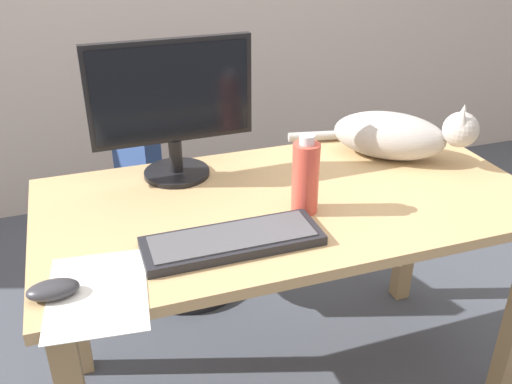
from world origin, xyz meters
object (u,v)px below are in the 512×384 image
object	(u,v)px
keyboard	(233,240)
cat	(396,135)
office_chair	(174,208)
monitor	(172,105)
water_bottle	(305,177)
computer_mouse	(53,290)

from	to	relation	value
keyboard	cat	world-z (taller)	cat
office_chair	keyboard	bearing A→B (deg)	-90.22
monitor	cat	world-z (taller)	monitor
office_chair	keyboard	distance (m)	0.94
monitor	water_bottle	world-z (taller)	monitor
office_chair	water_bottle	xyz separation A→B (m)	(0.23, -0.76, 0.46)
office_chair	keyboard	xyz separation A→B (m)	(-0.00, -0.86, 0.37)
office_chair	computer_mouse	xyz separation A→B (m)	(-0.42, -0.93, 0.37)
keyboard	cat	distance (m)	0.73
water_bottle	monitor	bearing A→B (deg)	130.41
monitor	computer_mouse	size ratio (longest dim) A/B	4.37
office_chair	water_bottle	world-z (taller)	water_bottle
cat	computer_mouse	size ratio (longest dim) A/B	4.39
keyboard	computer_mouse	xyz separation A→B (m)	(-0.42, -0.07, 0.00)
office_chair	cat	distance (m)	0.95
keyboard	cat	xyz separation A→B (m)	(0.65, 0.33, 0.07)
cat	monitor	bearing A→B (deg)	171.75
cat	water_bottle	size ratio (longest dim) A/B	2.19
keyboard	computer_mouse	world-z (taller)	computer_mouse
cat	computer_mouse	distance (m)	1.14
monitor	computer_mouse	world-z (taller)	monitor
cat	water_bottle	distance (m)	0.48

